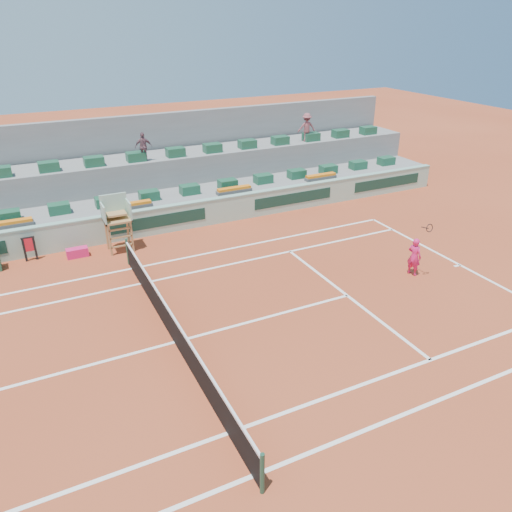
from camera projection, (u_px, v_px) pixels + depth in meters
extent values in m
plane|color=#9A391D|center=(175.00, 342.00, 15.25)|extent=(90.00, 90.00, 0.00)
cube|color=gray|center=(104.00, 212.00, 23.63)|extent=(36.00, 4.00, 1.20)
cube|color=gray|center=(96.00, 189.00, 24.62)|extent=(36.00, 2.40, 2.60)
cube|color=gray|center=(88.00, 163.00, 25.53)|extent=(36.00, 0.40, 4.40)
cube|color=#E61E66|center=(77.00, 253.00, 20.58)|extent=(0.86, 0.38, 0.38)
imported|color=#724C55|center=(144.00, 147.00, 24.06)|extent=(0.86, 0.47, 1.40)
imported|color=brown|center=(307.00, 127.00, 27.87)|extent=(1.11, 0.78, 1.55)
cube|color=white|center=(460.00, 265.00, 19.96)|extent=(0.12, 10.97, 0.01)
cube|color=white|center=(253.00, 476.00, 10.81)|extent=(23.77, 0.12, 0.01)
cube|color=white|center=(132.00, 269.00, 19.68)|extent=(23.77, 0.12, 0.01)
cube|color=white|center=(228.00, 433.00, 11.92)|extent=(23.77, 0.12, 0.01)
cube|color=white|center=(141.00, 284.00, 18.57)|extent=(23.77, 0.12, 0.01)
cube|color=white|center=(347.00, 296.00, 17.79)|extent=(0.12, 8.23, 0.01)
cube|color=white|center=(175.00, 342.00, 15.25)|extent=(12.80, 0.12, 0.01)
cube|color=white|center=(457.00, 266.00, 19.90)|extent=(0.30, 0.12, 0.01)
cube|color=black|center=(174.00, 330.00, 15.05)|extent=(0.03, 11.87, 0.92)
cube|color=white|center=(172.00, 316.00, 14.83)|extent=(0.06, 11.87, 0.07)
cylinder|color=#1C422D|center=(262.00, 474.00, 10.21)|extent=(0.10, 0.10, 1.10)
cylinder|color=#1C422D|center=(128.00, 252.00, 19.81)|extent=(0.10, 0.10, 1.10)
cube|color=#9BC3AA|center=(114.00, 228.00, 21.86)|extent=(36.00, 0.30, 1.20)
cube|color=#83AF9C|center=(112.00, 215.00, 21.58)|extent=(36.00, 0.34, 0.06)
cube|color=#13362A|center=(159.00, 221.00, 22.50)|extent=(4.40, 0.02, 0.56)
cube|color=#13362A|center=(294.00, 198.00, 25.28)|extent=(4.40, 0.02, 0.56)
cube|color=#13362A|center=(387.00, 183.00, 27.66)|extent=(4.40, 0.02, 0.56)
cube|color=#A2713D|center=(110.00, 241.00, 20.47)|extent=(0.08, 0.08, 1.35)
cube|color=#A2713D|center=(132.00, 237.00, 20.83)|extent=(0.08, 0.08, 1.35)
cube|color=#A2713D|center=(107.00, 235.00, 21.04)|extent=(0.08, 0.08, 1.35)
cube|color=#A2713D|center=(128.00, 231.00, 21.40)|extent=(0.08, 0.08, 1.35)
cube|color=#A2713D|center=(117.00, 220.00, 20.62)|extent=(1.10, 0.90, 0.08)
cube|color=#9BC3AA|center=(114.00, 205.00, 20.71)|extent=(1.10, 0.08, 1.00)
cube|color=#9BC3AA|center=(103.00, 214.00, 20.26)|extent=(0.06, 0.90, 0.80)
cube|color=#9BC3AA|center=(129.00, 210.00, 20.67)|extent=(0.06, 0.90, 0.80)
cube|color=#A2713D|center=(116.00, 214.00, 20.60)|extent=(0.80, 0.60, 0.08)
cube|color=#A2713D|center=(122.00, 246.00, 20.79)|extent=(0.90, 0.08, 0.06)
cube|color=#A2713D|center=(121.00, 237.00, 20.62)|extent=(0.90, 0.08, 0.06)
cube|color=#A2713D|center=(120.00, 229.00, 20.47)|extent=(0.90, 0.08, 0.06)
cube|color=#1B5135|center=(9.00, 216.00, 20.96)|extent=(0.90, 0.60, 0.44)
cube|color=#1B5135|center=(59.00, 208.00, 21.76)|extent=(0.90, 0.60, 0.44)
cube|color=#1B5135|center=(106.00, 202.00, 22.55)|extent=(0.90, 0.60, 0.44)
cube|color=#1B5135|center=(149.00, 195.00, 23.34)|extent=(0.90, 0.60, 0.44)
cube|color=#1B5135|center=(190.00, 189.00, 24.14)|extent=(0.90, 0.60, 0.44)
cube|color=#1B5135|center=(228.00, 184.00, 24.93)|extent=(0.90, 0.60, 0.44)
cube|color=#1B5135|center=(263.00, 179.00, 25.73)|extent=(0.90, 0.60, 0.44)
cube|color=#1B5135|center=(297.00, 174.00, 26.52)|extent=(0.90, 0.60, 0.44)
cube|color=#1B5135|center=(328.00, 169.00, 27.31)|extent=(0.90, 0.60, 0.44)
cube|color=#1B5135|center=(358.00, 165.00, 28.11)|extent=(0.90, 0.60, 0.44)
cube|color=#1B5135|center=(386.00, 161.00, 28.90)|extent=(0.90, 0.60, 0.44)
cube|color=#1B5135|center=(0.00, 172.00, 21.89)|extent=(0.90, 0.60, 0.44)
cube|color=#1B5135|center=(49.00, 166.00, 22.68)|extent=(0.90, 0.60, 0.44)
cube|color=#1B5135|center=(94.00, 161.00, 23.48)|extent=(0.90, 0.60, 0.44)
cube|color=#1B5135|center=(136.00, 157.00, 24.27)|extent=(0.90, 0.60, 0.44)
cube|color=#1B5135|center=(175.00, 152.00, 25.07)|extent=(0.90, 0.60, 0.44)
cube|color=#1B5135|center=(212.00, 148.00, 25.86)|extent=(0.90, 0.60, 0.44)
cube|color=#1B5135|center=(247.00, 144.00, 26.65)|extent=(0.90, 0.60, 0.44)
cube|color=#1B5135|center=(280.00, 140.00, 27.45)|extent=(0.90, 0.60, 0.44)
cube|color=#1B5135|center=(311.00, 137.00, 28.24)|extent=(0.90, 0.60, 0.44)
cube|color=#1B5135|center=(340.00, 133.00, 29.03)|extent=(0.90, 0.60, 0.44)
cube|color=#1B5135|center=(368.00, 130.00, 29.83)|extent=(0.90, 0.60, 0.44)
cube|color=#4E4E4E|center=(11.00, 225.00, 20.38)|extent=(1.80, 0.36, 0.16)
cube|color=orange|center=(10.00, 222.00, 20.32)|extent=(1.70, 0.32, 0.12)
cube|color=#4E4E4E|center=(132.00, 207.00, 22.36)|extent=(1.80, 0.36, 0.16)
cube|color=orange|center=(132.00, 204.00, 22.30)|extent=(1.70, 0.32, 0.12)
cube|color=#4E4E4E|center=(234.00, 191.00, 24.35)|extent=(1.80, 0.36, 0.16)
cube|color=orange|center=(234.00, 188.00, 24.29)|extent=(1.70, 0.32, 0.12)
cube|color=#4E4E4E|center=(321.00, 178.00, 26.33)|extent=(1.80, 0.36, 0.16)
cube|color=orange|center=(321.00, 175.00, 26.27)|extent=(1.70, 0.32, 0.12)
cube|color=black|center=(24.00, 250.00, 20.07)|extent=(0.09, 0.09, 1.00)
cube|color=black|center=(35.00, 248.00, 20.23)|extent=(0.09, 0.09, 1.00)
cube|color=black|center=(27.00, 238.00, 19.93)|extent=(0.52, 0.07, 0.06)
cube|color=red|center=(29.00, 245.00, 20.05)|extent=(0.38, 0.03, 0.56)
imported|color=#E61E66|center=(414.00, 257.00, 18.95)|extent=(0.51, 0.63, 1.50)
cylinder|color=black|center=(425.00, 228.00, 18.14)|extent=(0.03, 0.35, 0.09)
torus|color=black|center=(430.00, 228.00, 17.93)|extent=(0.31, 0.08, 0.31)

